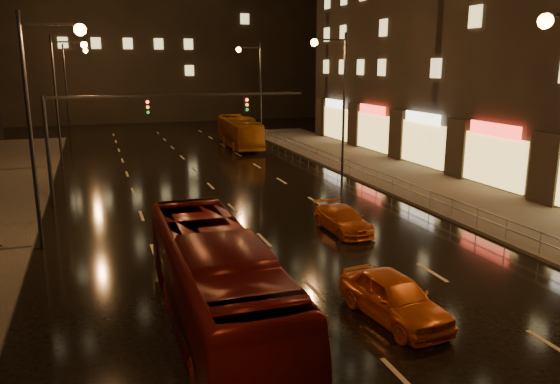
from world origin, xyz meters
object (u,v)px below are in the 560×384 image
object	(u,v)px
bus_red	(217,284)
taxi_far	(343,220)
bus_curb	(239,132)
taxi_near	(394,297)

from	to	relation	value
bus_red	taxi_far	size ratio (longest dim) A/B	2.73
bus_curb	taxi_near	distance (m)	37.60
bus_curb	taxi_far	size ratio (longest dim) A/B	2.55
bus_curb	bus_red	bearing A→B (deg)	-103.30
taxi_near	bus_curb	bearing A→B (deg)	76.57
bus_red	taxi_far	distance (m)	11.32
taxi_near	taxi_far	world-z (taller)	taxi_near
bus_red	bus_curb	distance (m)	37.71
bus_curb	taxi_far	distance (m)	28.40
bus_curb	taxi_far	xyz separation A→B (m)	(-2.29, -28.29, -0.86)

